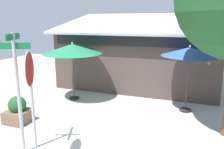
% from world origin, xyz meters
% --- Properties ---
extents(ground_plane, '(28.00, 28.00, 0.10)m').
position_xyz_m(ground_plane, '(0.00, 0.00, -0.05)').
color(ground_plane, '#ADA8A0').
extents(cafe_building, '(8.54, 5.22, 3.98)m').
position_xyz_m(cafe_building, '(-0.08, 5.92, 1.58)').
color(cafe_building, '#473833').
rests_on(cafe_building, ground).
extents(street_sign_post, '(0.76, 0.82, 3.23)m').
position_xyz_m(street_sign_post, '(-1.45, -1.95, 1.95)').
color(street_sign_post, '#A8AAB2').
rests_on(street_sign_post, ground).
extents(stop_sign, '(0.39, 0.75, 2.85)m').
position_xyz_m(stop_sign, '(-0.76, -2.27, 2.01)').
color(stop_sign, '#A8AAB2').
rests_on(stop_sign, ground).
extents(patio_umbrella_forest_green_left, '(2.60, 2.60, 2.60)m').
position_xyz_m(patio_umbrella_forest_green_left, '(-2.30, 2.37, 2.30)').
color(patio_umbrella_forest_green_left, black).
rests_on(patio_umbrella_forest_green_left, ground).
extents(patio_umbrella_royal_blue_center, '(2.14, 2.14, 2.62)m').
position_xyz_m(patio_umbrella_royal_blue_center, '(2.58, 2.60, 2.36)').
color(patio_umbrella_royal_blue_center, black).
rests_on(patio_umbrella_royal_blue_center, ground).
extents(sidewalk_planter, '(0.80, 0.80, 0.97)m').
position_xyz_m(sidewalk_planter, '(-2.94, -0.49, 0.42)').
color(sidewalk_planter, brown).
rests_on(sidewalk_planter, ground).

